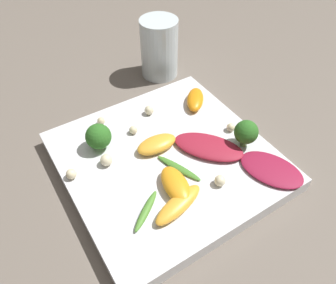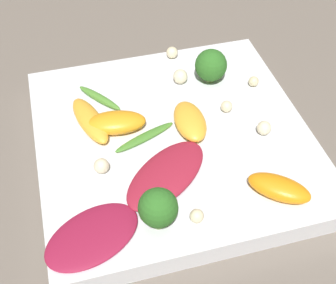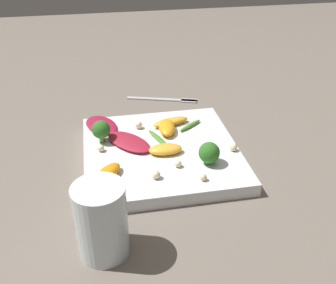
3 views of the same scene
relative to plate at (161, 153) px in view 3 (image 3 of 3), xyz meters
name	(u,v)px [view 3 (image 3 of 3)]	position (x,y,z in m)	size (l,w,h in m)	color
ground_plane	(161,158)	(0.00, 0.00, -0.01)	(2.40, 2.40, 0.00)	#6B6056
plate	(161,153)	(0.00, 0.00, 0.00)	(0.29, 0.29, 0.02)	white
drinking_glass	(101,221)	(-0.22, 0.12, 0.04)	(0.07, 0.07, 0.11)	silver
fork	(170,99)	(0.25, -0.07, -0.01)	(0.07, 0.17, 0.01)	#B2B2B7
radicchio_leaf_0	(129,142)	(0.02, 0.06, 0.02)	(0.11, 0.10, 0.01)	maroon
radicchio_leaf_1	(101,125)	(0.10, 0.11, 0.02)	(0.11, 0.09, 0.01)	maroon
orange_segment_0	(167,128)	(0.06, -0.02, 0.02)	(0.07, 0.04, 0.02)	orange
orange_segment_1	(171,122)	(0.08, -0.04, 0.02)	(0.04, 0.08, 0.02)	#FCAD33
orange_segment_2	(165,149)	(-0.02, -0.01, 0.02)	(0.04, 0.06, 0.02)	#FCAD33
orange_segment_3	(108,173)	(-0.08, 0.11, 0.02)	(0.07, 0.06, 0.02)	orange
broccoli_floret_0	(101,130)	(0.04, 0.11, 0.04)	(0.04, 0.04, 0.05)	#7A9E51
broccoli_floret_1	(209,153)	(-0.07, -0.08, 0.04)	(0.04, 0.04, 0.04)	#7A9E51
arugula_sprig_0	(190,125)	(0.07, -0.07, 0.02)	(0.05, 0.06, 0.01)	#518E33
arugula_sprig_1	(159,138)	(0.03, 0.00, 0.02)	(0.07, 0.04, 0.01)	#47842D
macadamia_nut_0	(233,147)	(-0.04, -0.13, 0.02)	(0.01, 0.01, 0.01)	beige
macadamia_nut_1	(178,164)	(-0.07, -0.02, 0.02)	(0.01, 0.01, 0.01)	beige
macadamia_nut_2	(101,148)	(0.01, 0.11, 0.02)	(0.01, 0.01, 0.01)	beige
macadamia_nut_3	(203,177)	(-0.11, -0.05, 0.02)	(0.01, 0.01, 0.01)	beige
macadamia_nut_4	(207,148)	(-0.03, -0.08, 0.02)	(0.02, 0.02, 0.02)	beige
macadamia_nut_5	(138,125)	(0.08, 0.03, 0.02)	(0.02, 0.02, 0.02)	beige
macadamia_nut_6	(156,175)	(-0.09, 0.03, 0.02)	(0.02, 0.02, 0.02)	beige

